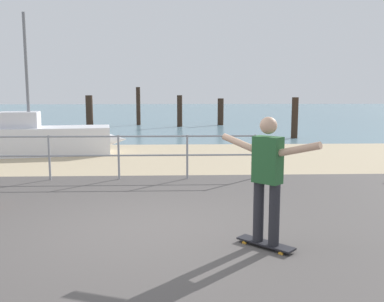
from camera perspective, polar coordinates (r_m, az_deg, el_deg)
ground_plane at (r=5.58m, az=-7.86°, el=-13.66°), size 24.00×10.00×0.04m
beach_strip at (r=13.33m, az=-4.52°, el=-0.83°), size 24.00×6.00×0.04m
sea_surface at (r=41.21m, az=-2.97°, el=5.21°), size 72.00×50.00×0.04m
railing_fence at (r=10.52m, az=-22.75°, el=0.01°), size 11.14×0.05×1.05m
sailboat at (r=14.48m, az=-19.07°, el=1.53°), size 5.06×2.09×4.45m
skateboard at (r=5.80m, az=9.82°, el=-12.13°), size 0.71×0.71×0.08m
skateboarder at (r=5.54m, az=10.05°, el=-2.88°), size 1.09×1.08×1.65m
groyne_post_0 at (r=23.87m, az=-13.59°, el=5.09°), size 0.38×0.38×1.81m
groyne_post_1 at (r=25.77m, az=-7.21°, el=5.97°), size 0.25×0.25×2.27m
groyne_post_2 at (r=24.37m, az=-1.67°, el=5.36°), size 0.30×0.30×1.81m
groyne_post_3 at (r=25.60m, az=3.85°, el=5.25°), size 0.36×0.36×1.61m
groyne_post_4 at (r=18.97m, az=13.60°, el=4.32°), size 0.28×0.28×1.78m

